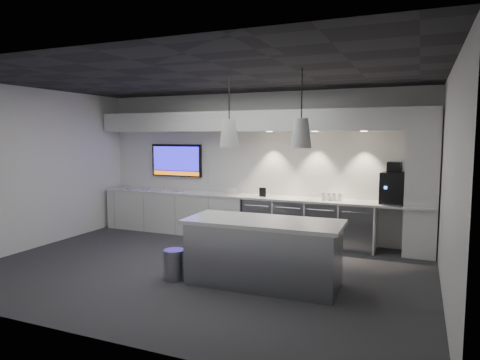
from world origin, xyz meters
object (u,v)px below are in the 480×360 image
at_px(coffee_machine, 394,187).
at_px(wall_tv, 177,160).
at_px(island, 263,252).
at_px(bin, 174,264).

bearing_deg(coffee_machine, wall_tv, -174.72).
bearing_deg(island, wall_tv, 136.93).
bearing_deg(bin, island, 12.85).
bearing_deg(wall_tv, bin, -59.56).
bearing_deg(coffee_machine, island, -114.26).
bearing_deg(wall_tv, island, -41.67).
bearing_deg(island, coffee_machine, 56.02).
distance_m(island, coffee_machine, 3.03).
height_order(bin, coffee_machine, coffee_machine).
height_order(island, bin, island).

